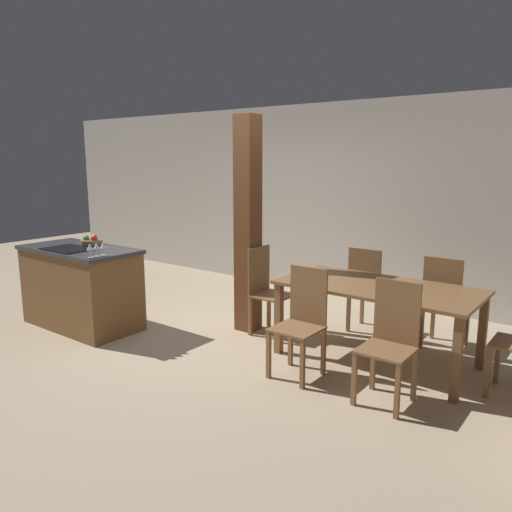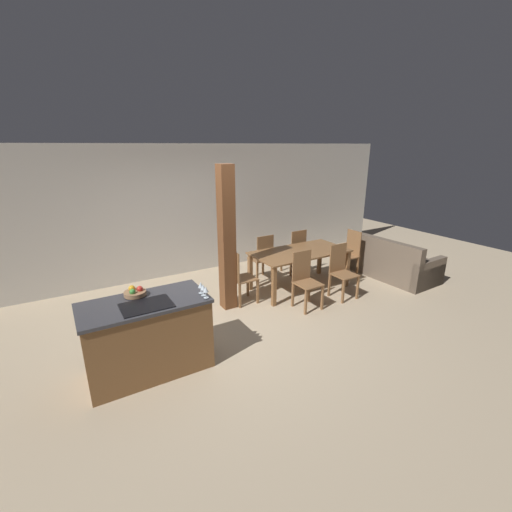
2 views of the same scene
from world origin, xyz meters
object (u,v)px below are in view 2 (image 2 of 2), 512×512
(dining_table, at_px, (300,256))
(wine_glass_far, at_px, (201,285))
(kitchen_island, at_px, (148,336))
(dining_chair_far_right, at_px, (295,251))
(dining_chair_far_left, at_px, (262,257))
(dining_chair_near_left, at_px, (305,279))
(wine_glass_middle, at_px, (203,287))
(dining_chair_head_end, at_px, (240,276))
(couch, at_px, (393,264))
(dining_chair_foot_end, at_px, (349,253))
(timber_post, at_px, (227,240))
(dining_chair_near_right, at_px, (341,270))
(wine_glass_near, at_px, (206,290))
(fruit_bowl, at_px, (135,292))

(dining_table, bearing_deg, wine_glass_far, -153.53)
(kitchen_island, xyz_separation_m, dining_chair_far_right, (3.58, 1.80, 0.04))
(dining_chair_far_left, relative_size, dining_chair_far_right, 1.00)
(dining_chair_far_right, bearing_deg, wine_glass_far, 33.57)
(wine_glass_far, bearing_deg, dining_chair_far_left, 42.88)
(wine_glass_far, relative_size, dining_chair_near_left, 0.15)
(wine_glass_middle, distance_m, dining_chair_far_left, 2.95)
(dining_chair_head_end, relative_size, couch, 0.58)
(kitchen_island, relative_size, dining_chair_far_right, 1.50)
(dining_chair_foot_end, bearing_deg, dining_chair_far_left, -111.88)
(dining_table, bearing_deg, timber_post, -178.98)
(wine_glass_middle, distance_m, wine_glass_far, 0.08)
(wine_glass_middle, distance_m, dining_chair_near_right, 3.04)
(dining_chair_near_left, relative_size, dining_chair_far_right, 1.00)
(kitchen_island, relative_size, dining_table, 0.79)
(dining_chair_head_end, bearing_deg, timber_post, 96.47)
(kitchen_island, bearing_deg, wine_glass_far, -11.92)
(wine_glass_near, distance_m, dining_chair_near_left, 2.27)
(dining_chair_far_right, bearing_deg, wine_glass_middle, 34.63)
(fruit_bowl, bearing_deg, dining_chair_near_right, 3.24)
(wine_glass_near, height_order, dining_table, wine_glass_near)
(dining_table, distance_m, timber_post, 1.64)
(fruit_bowl, bearing_deg, wine_glass_far, -26.35)
(kitchen_island, xyz_separation_m, dining_chair_near_left, (2.74, 0.42, 0.04))
(kitchen_island, xyz_separation_m, dining_chair_near_right, (3.58, 0.42, 0.04))
(kitchen_island, height_order, dining_chair_near_left, dining_chair_near_left)
(dining_chair_near_right, bearing_deg, wine_glass_middle, -167.74)
(dining_chair_near_right, bearing_deg, fruit_bowl, -176.76)
(wine_glass_middle, relative_size, dining_chair_head_end, 0.15)
(wine_glass_middle, distance_m, couch, 4.69)
(dining_chair_near_left, height_order, dining_chair_foot_end, same)
(dining_chair_far_left, xyz_separation_m, dining_chair_far_right, (0.83, 0.00, 0.00))
(timber_post, bearing_deg, dining_chair_near_left, -30.40)
(dining_table, bearing_deg, dining_chair_far_right, 58.94)
(kitchen_island, xyz_separation_m, wine_glass_near, (0.66, -0.30, 0.58))
(wine_glass_middle, bearing_deg, dining_chair_near_left, 16.90)
(dining_chair_far_left, bearing_deg, dining_chair_far_right, -180.00)
(fruit_bowl, bearing_deg, kitchen_island, -76.96)
(dining_table, height_order, dining_chair_near_right, dining_chair_near_right)
(dining_chair_far_left, bearing_deg, couch, 153.32)
(kitchen_island, relative_size, wine_glass_near, 9.98)
(wine_glass_middle, distance_m, timber_post, 1.62)
(dining_chair_near_left, bearing_deg, wine_glass_far, -165.10)
(dining_chair_foot_end, xyz_separation_m, couch, (0.75, -0.55, -0.22))
(fruit_bowl, relative_size, timber_post, 0.11)
(dining_chair_foot_end, bearing_deg, dining_table, -90.00)
(wine_glass_far, bearing_deg, kitchen_island, 168.08)
(wine_glass_far, distance_m, dining_chair_foot_end, 4.04)
(wine_glass_near, relative_size, dining_chair_far_left, 0.15)
(wine_glass_far, xyz_separation_m, dining_table, (2.50, 1.25, -0.39))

